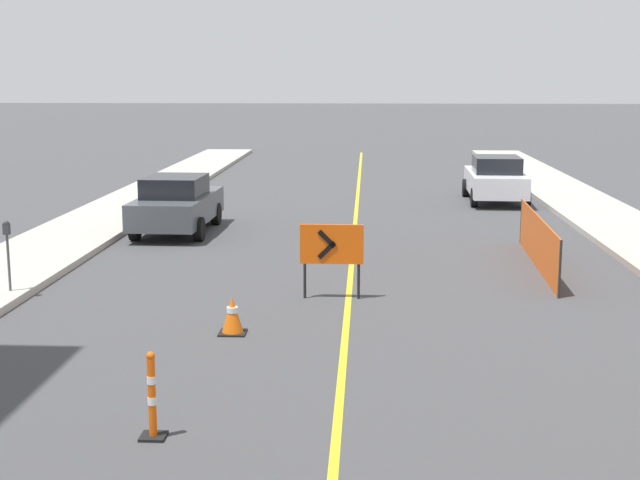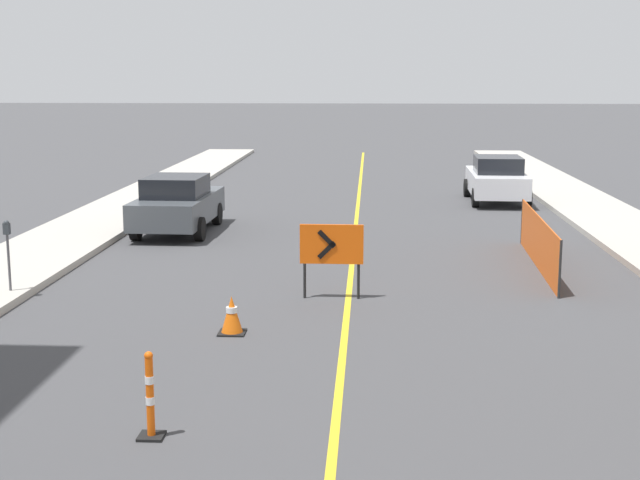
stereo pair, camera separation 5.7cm
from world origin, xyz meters
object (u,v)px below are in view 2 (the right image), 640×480
Objects in this scene: traffic_cone_third at (232,315)px; parking_meter_far_curb at (7,241)px; arrow_barricade_primary at (331,247)px; parked_car_curb_near at (178,204)px; parked_car_curb_mid at (497,179)px; delineator_post_rear at (150,401)px.

parking_meter_far_curb reaches higher than traffic_cone_third.
arrow_barricade_primary is 8.58m from parked_car_curb_near.
arrow_barricade_primary is at bearing -108.48° from parked_car_curb_mid.
arrow_barricade_primary is (1.86, 6.95, 0.57)m from delineator_post_rear.
arrow_barricade_primary is 1.05× the size of parking_meter_far_curb.
arrow_barricade_primary is 14.77m from parked_car_curb_mid.
traffic_cone_third is at bearing 86.22° from delineator_post_rear.
parked_car_curb_near is 3.12× the size of parking_meter_far_curb.
parking_meter_far_curb is (-11.36, -14.21, 0.34)m from parked_car_curb_mid.
parked_car_curb_mid is (6.66, 16.37, 0.48)m from traffic_cone_third.
traffic_cone_third is 0.15× the size of parked_car_curb_mid.
parked_car_curb_near is 7.78m from parking_meter_far_curb.
traffic_cone_third is at bearing -110.45° from parked_car_curb_mid.
delineator_post_rear is 14.46m from parked_car_curb_near.
parked_car_curb_near is at bearing -143.97° from parked_car_curb_mid.
arrow_barricade_primary is 0.34× the size of parked_car_curb_near.
delineator_post_rear is 7.97m from parking_meter_far_curb.
delineator_post_rear is at bearing -93.78° from traffic_cone_third.
parking_meter_far_curb is at bearing -126.97° from parked_car_curb_mid.
parking_meter_far_curb is at bearing 155.25° from traffic_cone_third.
parked_car_curb_mid is (5.09, 13.86, -0.23)m from arrow_barricade_primary.
parked_car_curb_mid reaches higher than traffic_cone_third.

